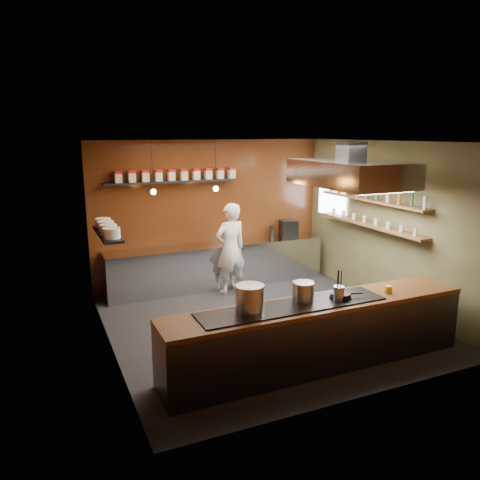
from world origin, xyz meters
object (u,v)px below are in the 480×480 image
espresso_machine (289,228)px  stockpot_small (303,292)px  extractor_hood (350,173)px  chef (230,249)px  stockpot_large (250,299)px

espresso_machine → stockpot_small: bearing=-103.6°
extractor_hood → espresso_machine: size_ratio=5.57×
extractor_hood → chef: extractor_hood is taller
stockpot_large → chef: (1.10, 3.26, -0.21)m
stockpot_small → espresso_machine: size_ratio=0.81×
espresso_machine → extractor_hood: bearing=-85.5°
stockpot_small → stockpot_large: bearing=-176.5°
stockpot_large → stockpot_small: size_ratio=1.25×
stockpot_large → stockpot_small: bearing=3.5°
extractor_hood → chef: size_ratio=1.10×
stockpot_large → stockpot_small: 0.80m
extractor_hood → stockpot_large: (-2.32, -1.18, -1.39)m
extractor_hood → stockpot_small: bearing=-143.2°
chef → stockpot_small: bearing=75.5°
espresso_machine → stockpot_large: bearing=-112.1°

